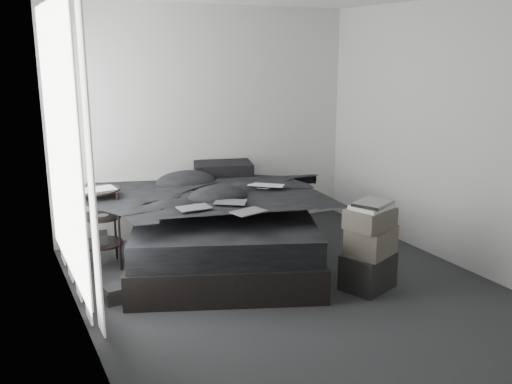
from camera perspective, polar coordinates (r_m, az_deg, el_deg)
name	(u,v)px	position (r m, az deg, el deg)	size (l,w,h in m)	color
floor	(295,293)	(5.20, 3.95, -10.02)	(3.60, 4.20, 0.01)	#2A2B2C
wall_back	(207,121)	(6.69, -4.95, 7.05)	(3.60, 0.01, 2.60)	silver
wall_front	(502,213)	(3.22, 23.35, -1.93)	(3.60, 0.01, 2.60)	silver
wall_left	(77,169)	(4.21, -17.47, 2.19)	(0.01, 4.20, 2.60)	silver
wall_right	(458,136)	(5.92, 19.52, 5.35)	(0.01, 4.20, 2.60)	silver
window_left	(61,143)	(5.09, -18.90, 4.63)	(0.02, 2.00, 2.30)	white
curtain_left	(68,151)	(5.10, -18.28, 3.91)	(0.06, 2.12, 2.48)	white
bed	(224,246)	(5.88, -3.21, -5.42)	(1.74, 2.29, 0.31)	black
mattress	(224,220)	(5.79, -3.25, -2.83)	(1.67, 2.23, 0.24)	black
duvet	(223,197)	(5.67, -3.27, -0.52)	(1.69, 1.96, 0.27)	black
pillow_lower	(217,181)	(6.60, -3.96, 1.09)	(0.69, 0.47, 0.16)	black
pillow_upper	(223,169)	(6.55, -3.30, 2.34)	(0.65, 0.45, 0.14)	black
laptop	(265,179)	(5.77, 0.88, 1.27)	(0.37, 0.24, 0.03)	silver
comic_a	(194,199)	(5.10, -6.26, -0.67)	(0.29, 0.19, 0.01)	black
comic_b	(230,193)	(5.26, -2.58, -0.06)	(0.29, 0.19, 0.01)	black
comic_c	(248,201)	(4.94, -0.76, -0.91)	(0.29, 0.19, 0.01)	black
side_stand	(100,229)	(5.84, -15.32, -3.57)	(0.43, 0.43, 0.79)	black
papers	(99,189)	(5.72, -15.46, 0.26)	(0.31, 0.23, 0.02)	white
floor_books	(112,295)	(5.13, -14.18, -9.94)	(0.13, 0.19, 0.13)	black
box_lower	(368,271)	(5.31, 11.13, -7.77)	(0.44, 0.35, 0.33)	black
box_mid	(371,241)	(5.22, 11.43, -4.81)	(0.42, 0.33, 0.25)	#544E42
box_upper	(370,218)	(5.14, 11.33, -2.60)	(0.40, 0.32, 0.17)	#544E42
art_book_white	(371,207)	(5.12, 11.45, -1.47)	(0.34, 0.27, 0.03)	silver
art_book_snake	(373,203)	(5.11, 11.62, -1.12)	(0.33, 0.26, 0.03)	silver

